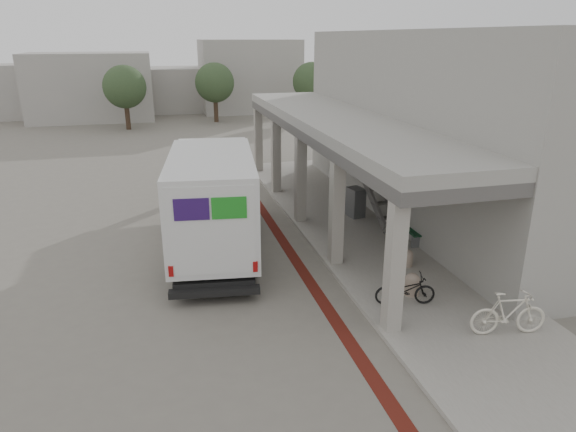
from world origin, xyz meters
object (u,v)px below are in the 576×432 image
object	(u,v)px
bicycle_cream	(509,313)
bench	(408,229)
utility_cabinet	(356,202)
bicycle_black	(405,290)
fedex_truck	(213,198)

from	to	relation	value
bicycle_cream	bench	bearing A→B (deg)	5.01
utility_cabinet	bicycle_black	world-z (taller)	utility_cabinet
fedex_truck	utility_cabinet	size ratio (longest dim) A/B	7.19
utility_cabinet	bicycle_black	distance (m)	7.01
fedex_truck	bicycle_black	xyz separation A→B (m)	(4.34, -5.23, -1.28)
fedex_truck	bicycle_black	bearing A→B (deg)	-43.35
fedex_truck	bicycle_cream	bearing A→B (deg)	-42.97
bicycle_black	utility_cabinet	bearing A→B (deg)	0.73
fedex_truck	bicycle_cream	xyz separation A→B (m)	(6.01, -7.15, -1.14)
bicycle_cream	utility_cabinet	bearing A→B (deg)	12.40
bench	bicycle_black	size ratio (longest dim) A/B	1.27
bicycle_black	fedex_truck	bearing A→B (deg)	51.33
fedex_truck	bench	distance (m)	6.78
fedex_truck	bicycle_black	size ratio (longest dim) A/B	5.20
fedex_truck	utility_cabinet	bearing A→B (deg)	23.22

